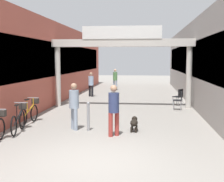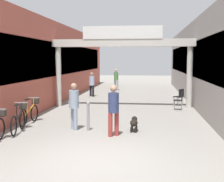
# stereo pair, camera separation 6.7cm
# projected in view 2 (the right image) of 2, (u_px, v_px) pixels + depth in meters

# --- Properties ---
(ground_plane) EXTENTS (80.00, 80.00, 0.00)m
(ground_plane) POSITION_uv_depth(u_px,v_px,m) (94.00, 159.00, 7.71)
(ground_plane) COLOR gray
(storefront_left) EXTENTS (3.00, 26.00, 4.46)m
(storefront_left) POSITION_uv_depth(u_px,v_px,m) (43.00, 63.00, 18.94)
(storefront_left) COLOR #B25142
(storefront_left) RESTS_ON ground_plane
(storefront_right) EXTENTS (3.00, 26.00, 4.46)m
(storefront_right) POSITION_uv_depth(u_px,v_px,m) (215.00, 63.00, 17.77)
(storefront_right) COLOR #9E9993
(storefront_right) RESTS_ON ground_plane
(arcade_sign_gateway) EXTENTS (7.40, 0.47, 4.10)m
(arcade_sign_gateway) POSITION_uv_depth(u_px,v_px,m) (122.00, 50.00, 15.71)
(arcade_sign_gateway) COLOR beige
(arcade_sign_gateway) RESTS_ON ground_plane
(pedestrian_with_dog) EXTENTS (0.48, 0.48, 1.64)m
(pedestrian_with_dog) POSITION_uv_depth(u_px,v_px,m) (114.00, 107.00, 9.88)
(pedestrian_with_dog) COLOR #99332D
(pedestrian_with_dog) RESTS_ON ground_plane
(pedestrian_companion) EXTENTS (0.47, 0.47, 1.63)m
(pedestrian_companion) POSITION_uv_depth(u_px,v_px,m) (74.00, 103.00, 10.81)
(pedestrian_companion) COLOR #8C9EB2
(pedestrian_companion) RESTS_ON ground_plane
(pedestrian_carrying_crate) EXTENTS (0.48, 0.48, 1.59)m
(pedestrian_carrying_crate) POSITION_uv_depth(u_px,v_px,m) (92.00, 83.00, 20.50)
(pedestrian_carrying_crate) COLOR black
(pedestrian_carrying_crate) RESTS_ON ground_plane
(pedestrian_elderly_walking) EXTENTS (0.47, 0.47, 1.68)m
(pedestrian_elderly_walking) POSITION_uv_depth(u_px,v_px,m) (116.00, 78.00, 24.72)
(pedestrian_elderly_walking) COLOR #8C9EB2
(pedestrian_elderly_walking) RESTS_ON ground_plane
(dog_on_leash) EXTENTS (0.27, 0.65, 0.48)m
(dog_on_leash) POSITION_uv_depth(u_px,v_px,m) (134.00, 123.00, 10.64)
(dog_on_leash) COLOR black
(dog_on_leash) RESTS_ON ground_plane
(bicycle_black_second) EXTENTS (0.46, 1.68, 0.98)m
(bicycle_black_second) POSITION_uv_depth(u_px,v_px,m) (19.00, 119.00, 10.52)
(bicycle_black_second) COLOR black
(bicycle_black_second) RESTS_ON ground_plane
(bicycle_orange_third) EXTENTS (0.46, 1.69, 0.98)m
(bicycle_orange_third) POSITION_uv_depth(u_px,v_px,m) (30.00, 112.00, 11.91)
(bicycle_orange_third) COLOR black
(bicycle_orange_third) RESTS_ON ground_plane
(bollard_post_metal) EXTENTS (0.10, 0.10, 1.00)m
(bollard_post_metal) POSITION_uv_depth(u_px,v_px,m) (88.00, 116.00, 10.71)
(bollard_post_metal) COLOR gray
(bollard_post_metal) RESTS_ON ground_plane
(cafe_chair_black_nearer) EXTENTS (0.45, 0.45, 0.89)m
(cafe_chair_black_nearer) POSITION_uv_depth(u_px,v_px,m) (180.00, 99.00, 15.05)
(cafe_chair_black_nearer) COLOR gray
(cafe_chair_black_nearer) RESTS_ON ground_plane
(cafe_chair_black_farther) EXTENTS (0.56, 0.56, 0.89)m
(cafe_chair_black_farther) POSITION_uv_depth(u_px,v_px,m) (180.00, 96.00, 16.43)
(cafe_chair_black_farther) COLOR gray
(cafe_chair_black_farther) RESTS_ON ground_plane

